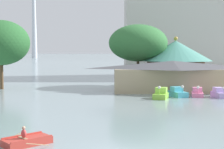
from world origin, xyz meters
TOP-DOWN VIEW (x-y plane):
  - rowboat_with_rower at (-6.37, 2.68)m, footprint 3.34×3.41m
  - pedal_boat_lime at (5.55, 24.72)m, footprint 2.46×3.23m
  - pedal_boat_cyan at (8.10, 26.67)m, footprint 2.42×3.34m
  - pedal_boat_pink at (10.76, 26.63)m, footprint 1.91×2.74m
  - pedal_boat_lavender at (13.47, 25.77)m, footprint 1.67×3.08m
  - boathouse at (8.52, 32.88)m, footprint 19.31×8.13m
  - green_roof_pavilion at (10.34, 40.53)m, footprint 12.61×12.61m
  - shoreline_tree_mid at (3.73, 40.14)m, footprint 10.19×10.19m
  - background_building_block at (20.41, 64.10)m, footprint 36.70×16.54m

SIDE VIEW (x-z plane):
  - rowboat_with_rower at x=-6.37m, z-range -0.38..0.90m
  - pedal_boat_pink at x=10.76m, z-range -0.29..1.29m
  - pedal_boat_lavender at x=13.47m, z-range -0.25..1.31m
  - pedal_boat_cyan at x=8.10m, z-range -0.30..1.36m
  - pedal_boat_lime at x=5.55m, z-range -0.31..1.44m
  - boathouse at x=8.52m, z-range 0.10..4.78m
  - green_roof_pavilion at x=10.34m, z-range 0.12..8.83m
  - shoreline_tree_mid at x=3.73m, z-range 2.18..12.97m
  - background_building_block at x=20.41m, z-range 0.02..22.71m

